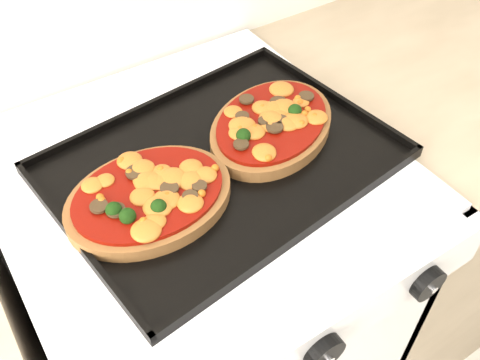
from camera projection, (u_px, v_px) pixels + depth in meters
stove at (208, 315)px, 1.15m from camera, size 0.60×0.60×0.91m
control_panel at (320, 337)px, 0.69m from camera, size 0.60×0.02×0.09m
knob_center at (324, 353)px, 0.67m from camera, size 0.06×0.02×0.06m
knob_right at (428, 284)px, 0.74m from camera, size 0.05×0.02×0.05m
baking_tray at (222, 160)px, 0.82m from camera, size 0.54×0.43×0.02m
pizza_left at (149, 196)px, 0.75m from camera, size 0.24×0.19×0.04m
pizza_right at (272, 124)px, 0.85m from camera, size 0.30×0.27×0.04m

